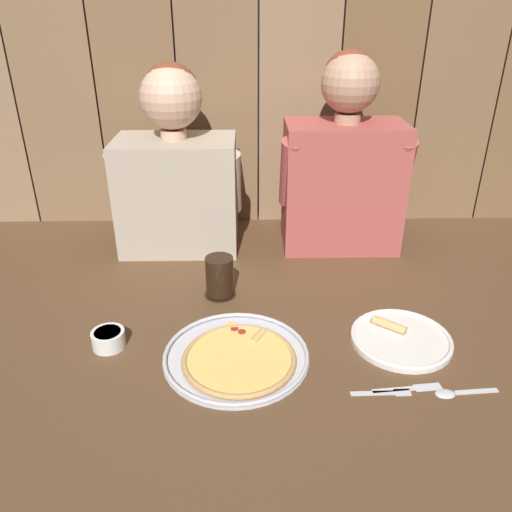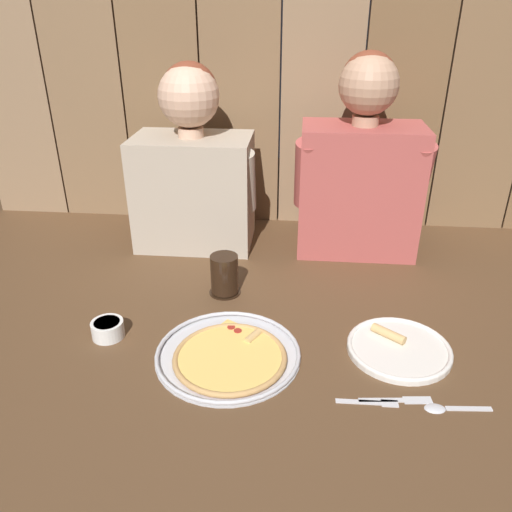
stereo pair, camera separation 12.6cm
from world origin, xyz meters
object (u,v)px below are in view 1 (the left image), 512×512
object	(u,v)px
dinner_plate	(401,338)
diner_right	(344,165)
pizza_tray	(238,357)
dipping_bowl	(108,338)
diner_left	(176,170)
drinking_glass	(220,277)

from	to	relation	value
dinner_plate	diner_right	world-z (taller)	diner_right
pizza_tray	dipping_bowl	world-z (taller)	dipping_bowl
pizza_tray	dipping_bowl	size ratio (longest dim) A/B	4.28
diner_left	diner_right	bearing A→B (deg)	-0.07
dipping_bowl	drinking_glass	bearing A→B (deg)	42.30
dinner_plate	drinking_glass	bearing A→B (deg)	153.10
pizza_tray	diner_left	bearing A→B (deg)	107.79
dinner_plate	drinking_glass	distance (m)	0.51
drinking_glass	diner_left	size ratio (longest dim) A/B	0.20
dinner_plate	diner_left	bearing A→B (deg)	137.04
pizza_tray	drinking_glass	bearing A→B (deg)	100.32
drinking_glass	dipping_bowl	distance (m)	0.35
dinner_plate	dipping_bowl	bearing A→B (deg)	-179.56
drinking_glass	diner_left	world-z (taller)	diner_left
pizza_tray	diner_left	xyz separation A→B (m)	(-0.20, 0.62, 0.25)
dipping_bowl	diner_left	world-z (taller)	diner_left
dipping_bowl	pizza_tray	bearing A→B (deg)	-10.71
drinking_glass	dipping_bowl	xyz separation A→B (m)	(-0.26, -0.24, -0.03)
diner_left	dinner_plate	bearing A→B (deg)	-42.96
dinner_plate	diner_right	xyz separation A→B (m)	(-0.06, 0.56, 0.27)
pizza_tray	drinking_glass	size ratio (longest dim) A/B	2.92
drinking_glass	diner_left	bearing A→B (deg)	114.00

